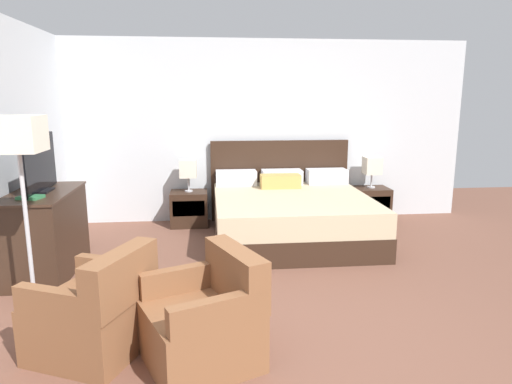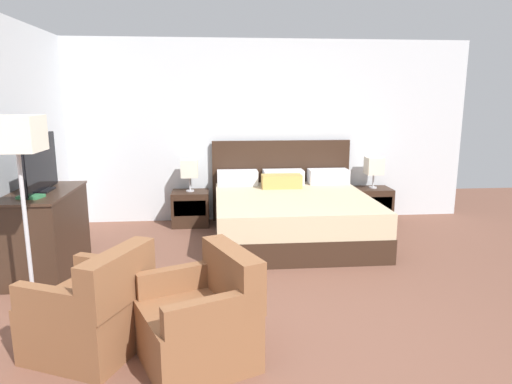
{
  "view_description": "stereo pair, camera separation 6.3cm",
  "coord_description": "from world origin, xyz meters",
  "px_view_note": "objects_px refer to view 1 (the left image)",
  "views": [
    {
      "loc": [
        -0.58,
        -2.76,
        1.76
      ],
      "look_at": [
        -0.07,
        2.05,
        0.75
      ],
      "focal_mm": 32.0,
      "sensor_mm": 36.0,
      "label": 1
    },
    {
      "loc": [
        -0.51,
        -2.77,
        1.76
      ],
      "look_at": [
        -0.07,
        2.05,
        0.75
      ],
      "focal_mm": 32.0,
      "sensor_mm": 36.0,
      "label": 2
    }
  ],
  "objects_px": {
    "table_lamp_left": "(188,169)",
    "armchair_by_window": "(96,314)",
    "book_red_cover": "(30,197)",
    "table_lamp_right": "(372,166)",
    "bed": "(291,214)",
    "floor_lamp": "(19,150)",
    "tv": "(39,164)",
    "armchair_companion": "(206,321)",
    "nightstand_right": "(370,204)",
    "dresser": "(45,232)",
    "nightstand_left": "(189,208)"
  },
  "relations": [
    {
      "from": "table_lamp_right",
      "to": "armchair_companion",
      "type": "relative_size",
      "value": 0.49
    },
    {
      "from": "nightstand_left",
      "to": "bed",
      "type": "bearing_deg",
      "value": -28.82
    },
    {
      "from": "table_lamp_left",
      "to": "book_red_cover",
      "type": "relative_size",
      "value": 2.19
    },
    {
      "from": "armchair_companion",
      "to": "floor_lamp",
      "type": "distance_m",
      "value": 1.86
    },
    {
      "from": "bed",
      "to": "floor_lamp",
      "type": "distance_m",
      "value": 3.31
    },
    {
      "from": "dresser",
      "to": "floor_lamp",
      "type": "height_order",
      "value": "floor_lamp"
    },
    {
      "from": "table_lamp_right",
      "to": "armchair_by_window",
      "type": "xyz_separation_m",
      "value": [
        -3.12,
        -3.2,
        -0.51
      ]
    },
    {
      "from": "tv",
      "to": "floor_lamp",
      "type": "bearing_deg",
      "value": -76.63
    },
    {
      "from": "bed",
      "to": "floor_lamp",
      "type": "height_order",
      "value": "floor_lamp"
    },
    {
      "from": "bed",
      "to": "armchair_by_window",
      "type": "height_order",
      "value": "bed"
    },
    {
      "from": "floor_lamp",
      "to": "dresser",
      "type": "bearing_deg",
      "value": 103.64
    },
    {
      "from": "nightstand_right",
      "to": "dresser",
      "type": "relative_size",
      "value": 0.44
    },
    {
      "from": "nightstand_right",
      "to": "armchair_companion",
      "type": "distance_m",
      "value": 4.13
    },
    {
      "from": "nightstand_right",
      "to": "dresser",
      "type": "xyz_separation_m",
      "value": [
        -3.97,
        -1.62,
        0.19
      ]
    },
    {
      "from": "bed",
      "to": "tv",
      "type": "xyz_separation_m",
      "value": [
        -2.67,
        -0.89,
        0.8
      ]
    },
    {
      "from": "nightstand_right",
      "to": "table_lamp_right",
      "type": "relative_size",
      "value": 1.14
    },
    {
      "from": "table_lamp_left",
      "to": "floor_lamp",
      "type": "height_order",
      "value": "floor_lamp"
    },
    {
      "from": "tv",
      "to": "armchair_by_window",
      "type": "bearing_deg",
      "value": -61.92
    },
    {
      "from": "bed",
      "to": "table_lamp_left",
      "type": "height_order",
      "value": "bed"
    },
    {
      "from": "armchair_by_window",
      "to": "armchair_companion",
      "type": "height_order",
      "value": "same"
    },
    {
      "from": "table_lamp_right",
      "to": "armchair_by_window",
      "type": "bearing_deg",
      "value": -134.25
    },
    {
      "from": "book_red_cover",
      "to": "armchair_by_window",
      "type": "xyz_separation_m",
      "value": [
        0.84,
        -1.28,
        -0.57
      ]
    },
    {
      "from": "book_red_cover",
      "to": "floor_lamp",
      "type": "bearing_deg",
      "value": -72.1
    },
    {
      "from": "table_lamp_left",
      "to": "tv",
      "type": "relative_size",
      "value": 0.53
    },
    {
      "from": "nightstand_right",
      "to": "nightstand_left",
      "type": "bearing_deg",
      "value": 180.0
    },
    {
      "from": "tv",
      "to": "armchair_by_window",
      "type": "xyz_separation_m",
      "value": [
        0.85,
        -1.6,
        -0.83
      ]
    },
    {
      "from": "table_lamp_right",
      "to": "floor_lamp",
      "type": "bearing_deg",
      "value": -143.76
    },
    {
      "from": "nightstand_left",
      "to": "armchair_by_window",
      "type": "height_order",
      "value": "armchair_by_window"
    },
    {
      "from": "nightstand_right",
      "to": "armchair_companion",
      "type": "height_order",
      "value": "armchair_companion"
    },
    {
      "from": "armchair_companion",
      "to": "dresser",
      "type": "bearing_deg",
      "value": 132.31
    },
    {
      "from": "armchair_by_window",
      "to": "bed",
      "type": "bearing_deg",
      "value": 53.81
    },
    {
      "from": "table_lamp_right",
      "to": "armchair_companion",
      "type": "xyz_separation_m",
      "value": [
        -2.36,
        -3.39,
        -0.51
      ]
    },
    {
      "from": "dresser",
      "to": "tv",
      "type": "bearing_deg",
      "value": 78.58
    },
    {
      "from": "bed",
      "to": "table_lamp_right",
      "type": "height_order",
      "value": "bed"
    },
    {
      "from": "nightstand_left",
      "to": "armchair_by_window",
      "type": "distance_m",
      "value": 3.24
    },
    {
      "from": "table_lamp_left",
      "to": "bed",
      "type": "bearing_deg",
      "value": -28.87
    },
    {
      "from": "armchair_companion",
      "to": "floor_lamp",
      "type": "xyz_separation_m",
      "value": [
        -1.35,
        0.68,
        1.1
      ]
    },
    {
      "from": "armchair_by_window",
      "to": "armchair_companion",
      "type": "bearing_deg",
      "value": -14.03
    },
    {
      "from": "bed",
      "to": "armchair_companion",
      "type": "bearing_deg",
      "value": -111.58
    },
    {
      "from": "bed",
      "to": "table_lamp_left",
      "type": "relative_size",
      "value": 4.54
    },
    {
      "from": "table_lamp_left",
      "to": "armchair_by_window",
      "type": "xyz_separation_m",
      "value": [
        -0.52,
        -3.2,
        -0.51
      ]
    },
    {
      "from": "book_red_cover",
      "to": "floor_lamp",
      "type": "relative_size",
      "value": 0.12
    },
    {
      "from": "nightstand_right",
      "to": "book_red_cover",
      "type": "distance_m",
      "value": 4.45
    },
    {
      "from": "nightstand_right",
      "to": "armchair_companion",
      "type": "relative_size",
      "value": 0.56
    },
    {
      "from": "nightstand_right",
      "to": "table_lamp_left",
      "type": "height_order",
      "value": "table_lamp_left"
    },
    {
      "from": "nightstand_right",
      "to": "table_lamp_left",
      "type": "distance_m",
      "value": 2.66
    },
    {
      "from": "nightstand_right",
      "to": "tv",
      "type": "relative_size",
      "value": 0.61
    },
    {
      "from": "table_lamp_left",
      "to": "dresser",
      "type": "distance_m",
      "value": 2.15
    },
    {
      "from": "dresser",
      "to": "book_red_cover",
      "type": "relative_size",
      "value": 5.66
    },
    {
      "from": "book_red_cover",
      "to": "table_lamp_right",
      "type": "bearing_deg",
      "value": 25.84
    }
  ]
}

